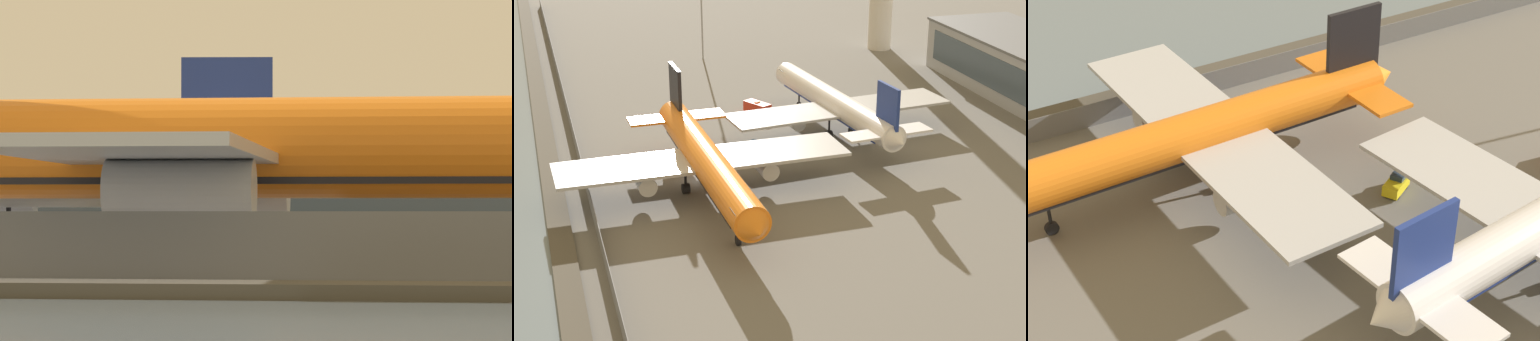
% 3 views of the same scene
% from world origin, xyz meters
% --- Properties ---
extents(ground_plane, '(500.00, 500.00, 0.00)m').
position_xyz_m(ground_plane, '(0.00, 0.00, 0.00)').
color(ground_plane, '#66635E').
extents(shoreline_seawall, '(320.00, 3.00, 0.50)m').
position_xyz_m(shoreline_seawall, '(0.00, -20.50, 0.25)').
color(shoreline_seawall, '#474238').
rests_on(shoreline_seawall, ground).
extents(perimeter_fence, '(280.00, 0.10, 2.74)m').
position_xyz_m(perimeter_fence, '(0.00, -16.00, 1.37)').
color(perimeter_fence, slate).
rests_on(perimeter_fence, ground).
extents(cargo_jet_orange, '(48.24, 41.18, 14.24)m').
position_xyz_m(cargo_jet_orange, '(6.24, -0.04, 5.44)').
color(cargo_jet_orange, orange).
rests_on(cargo_jet_orange, ground).
extents(passenger_jet_white, '(44.78, 38.78, 12.86)m').
position_xyz_m(passenger_jet_white, '(-14.12, 26.78, 4.91)').
color(passenger_jet_white, white).
rests_on(passenger_jet_white, ground).
extents(baggage_tug, '(3.57, 2.95, 1.80)m').
position_xyz_m(baggage_tug, '(-9.04, 11.31, 0.81)').
color(baggage_tug, yellow).
rests_on(baggage_tug, ground).
extents(ops_van, '(5.58, 4.28, 2.48)m').
position_xyz_m(ops_van, '(-26.77, 16.81, 1.28)').
color(ops_van, red).
rests_on(ops_van, ground).
extents(apron_light_mast_apron_east, '(3.20, 0.40, 22.36)m').
position_xyz_m(apron_light_mast_apron_east, '(-68.51, 15.97, 12.47)').
color(apron_light_mast_apron_east, '#93969B').
rests_on(apron_light_mast_apron_east, ground).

